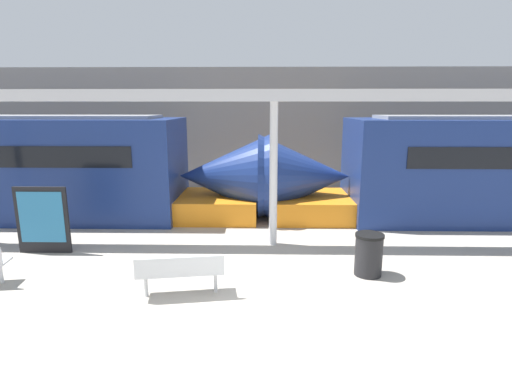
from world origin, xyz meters
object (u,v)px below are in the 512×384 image
Objects in this scene: trash_bin at (369,254)px; poster_board at (42,220)px; train_right at (13,169)px; bench_near at (180,271)px; support_column_near at (273,175)px.

poster_board is (-7.49, 1.14, 0.37)m from trash_bin.
train_right reaches higher than bench_near.
bench_near is (6.46, -5.52, -1.00)m from train_right.
support_column_near is at bearing 136.61° from trash_bin.
poster_board is at bearing 140.76° from bench_near.
train_right is 9.74× the size of bench_near.
trash_bin is (3.74, 1.05, -0.06)m from bench_near.
poster_board is 5.65m from support_column_near.
support_column_near is (-1.96, 1.86, 1.34)m from trash_bin.
support_column_near is (1.77, 2.91, 1.28)m from bench_near.
poster_board is (2.71, -3.33, -0.68)m from train_right.
trash_bin is 0.55× the size of poster_board.
support_column_near is (8.24, -2.61, 0.29)m from train_right.
bench_near is 4.35m from poster_board.
train_right is 4.51× the size of support_column_near.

